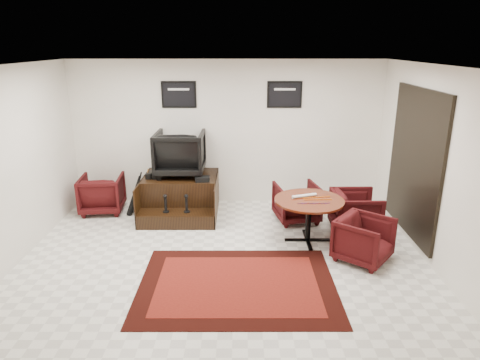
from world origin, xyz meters
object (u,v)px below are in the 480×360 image
Objects in this scene: armchair_side at (102,192)px; table_chair_back at (297,200)px; shine_podium at (181,196)px; shine_chair at (180,151)px; table_chair_window at (356,210)px; table_chair_corner at (364,238)px; meeting_table at (309,205)px.

armchair_side reaches higher than table_chair_back.
shine_chair is at bearing 90.00° from shine_podium.
table_chair_window is 1.04m from table_chair_corner.
meeting_table is 1.46× the size of table_chair_back.
table_chair_back is (2.14, -0.37, 0.05)m from shine_podium.
armchair_side is at bearing -17.77° from table_chair_back.
table_chair_back reaches higher than shine_podium.
meeting_table is at bearing -29.18° from shine_podium.
armchair_side is at bearing 78.13° from table_chair_window.
table_chair_window reaches higher than table_chair_corner.
armchair_side is (-1.50, -0.09, -0.78)m from shine_chair.
shine_chair is (0.00, 0.14, 0.84)m from shine_podium.
armchair_side is 1.04× the size of table_chair_back.
table_chair_corner is at bearing 151.10° from armchair_side.
table_chair_back is 0.97× the size of table_chair_window.
armchair_side is at bearing 177.81° from shine_podium.
table_chair_back is at bearing -9.86° from shine_podium.
shine_podium is 2.17m from table_chair_back.
shine_podium is at bearing 96.28° from table_chair_corner.
meeting_table is 0.97m from table_chair_window.
table_chair_corner is (2.93, -1.89, 0.04)m from shine_podium.
shine_podium is 0.85m from shine_chair.
meeting_table is (2.21, -1.38, -0.54)m from shine_chair.
shine_chair is 1.69m from armchair_side.
shine_chair is at bearing -24.60° from table_chair_back.
table_chair_window is at bearing -15.49° from shine_podium.
table_chair_window is at bearing 23.94° from meeting_table.
meeting_table is at bearing 113.32° from table_chair_window.
shine_chair is at bearing 71.43° from table_chair_window.
table_chair_back reaches higher than meeting_table.
armchair_side is at bearing 160.79° from meeting_table.
meeting_table is 1.42× the size of table_chair_window.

